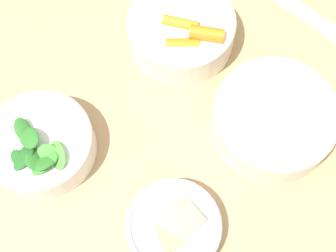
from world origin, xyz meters
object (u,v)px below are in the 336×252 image
(bowl_beans_hotdog, at_px, (273,120))
(ruler, at_px, (287,1))
(bowl_cookies, at_px, (173,227))
(bowl_carrots, at_px, (182,30))
(bowl_greens, at_px, (41,144))

(bowl_beans_hotdog, height_order, ruler, bowl_beans_hotdog)
(bowl_cookies, relative_size, ruler, 0.48)
(ruler, bearing_deg, bowl_carrots, -117.78)
(bowl_carrots, xyz_separation_m, ruler, (0.10, 0.19, -0.03))
(bowl_beans_hotdog, distance_m, ruler, 0.26)
(bowl_greens, distance_m, bowl_cookies, 0.24)
(bowl_carrots, height_order, bowl_greens, bowl_greens)
(bowl_carrots, distance_m, bowl_beans_hotdog, 0.22)
(bowl_cookies, xyz_separation_m, ruler, (-0.09, 0.46, -0.02))
(bowl_cookies, bearing_deg, ruler, 101.43)
(bowl_greens, bearing_deg, ruler, 73.51)
(bowl_carrots, distance_m, ruler, 0.22)
(bowl_carrots, relative_size, bowl_beans_hotdog, 0.95)
(bowl_greens, distance_m, ruler, 0.51)
(bowl_greens, xyz_separation_m, bowl_cookies, (0.24, 0.03, -0.01))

